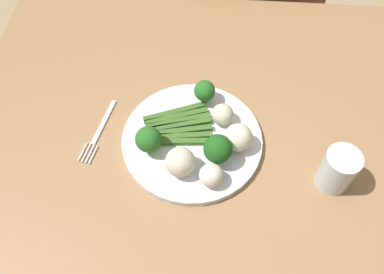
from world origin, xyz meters
name	(u,v)px	position (x,y,z in m)	size (l,w,h in m)	color
ground_plane	(207,244)	(0.00, 0.00, -0.01)	(6.00, 6.00, 0.02)	tan
dining_table	(215,160)	(0.00, 0.00, 0.62)	(1.11, 0.88, 0.73)	#9E754C
chair	(246,30)	(-0.09, -0.58, 0.50)	(0.44, 0.44, 0.87)	olive
plate	(192,140)	(0.05, 0.03, 0.74)	(0.29, 0.29, 0.01)	white
asparagus_bundle	(178,127)	(0.08, 0.00, 0.75)	(0.15, 0.11, 0.01)	#3D6626
broccoli_outer_edge	(219,149)	(0.00, 0.07, 0.79)	(0.06, 0.06, 0.07)	#4C7F2B
broccoli_right	(148,140)	(0.14, 0.06, 0.78)	(0.05, 0.05, 0.06)	#568E33
broccoli_left	(205,91)	(0.03, -0.08, 0.78)	(0.05, 0.05, 0.06)	#568E33
cauliflower_near_fork	(223,114)	(-0.01, -0.02, 0.77)	(0.05, 0.05, 0.05)	beige
cauliflower_back	(180,162)	(0.07, 0.10, 0.78)	(0.06, 0.06, 0.06)	beige
cauliflower_near_center	(238,137)	(-0.04, 0.04, 0.77)	(0.06, 0.06, 0.06)	silver
cauliflower_back_right	(211,175)	(0.01, 0.12, 0.77)	(0.05, 0.05, 0.05)	white
fork	(99,132)	(0.25, 0.01, 0.73)	(0.05, 0.17, 0.00)	silver
water_glass	(338,170)	(-0.23, 0.10, 0.78)	(0.07, 0.07, 0.09)	silver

